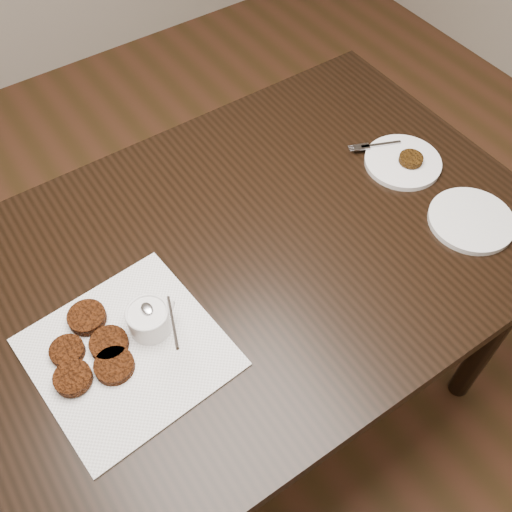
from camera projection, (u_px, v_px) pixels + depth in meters
The scene contains 7 objects.
floor at pixel (246, 428), 1.75m from camera, with size 4.00×4.00×0.00m, color #532F1C.
table at pixel (242, 342), 1.50m from camera, with size 1.32×0.85×0.75m, color black.
napkin at pixel (128, 352), 1.06m from camera, with size 0.32×0.32×0.00m, color white.
sauce_ramekin at pixel (147, 311), 1.05m from camera, with size 0.11×0.11×0.11m, color white, non-canonical shape.
patty_cluster at pixel (92, 356), 1.04m from camera, with size 0.24×0.24×0.02m, color #55230B, non-canonical shape.
plate_with_patty at pixel (403, 160), 1.35m from camera, with size 0.18×0.18×0.03m, color white, non-canonical shape.
plate_empty at pixel (471, 220), 1.25m from camera, with size 0.18×0.18×0.01m, color white.
Camera 1 is at (-0.33, -0.54, 1.71)m, focal length 40.75 mm.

